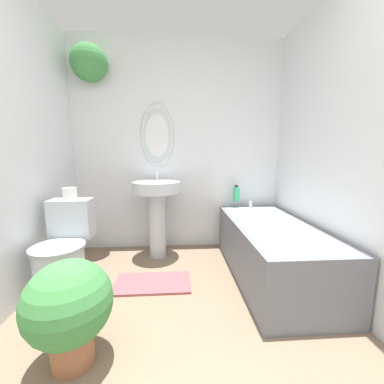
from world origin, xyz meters
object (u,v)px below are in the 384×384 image
at_px(pedestal_sink, 157,204).
at_px(toilet_paper_roll, 70,194).
at_px(bathtub, 271,249).
at_px(potted_plant, 69,306).
at_px(toilet, 63,256).
at_px(shampoo_bottle, 236,194).

distance_m(pedestal_sink, toilet_paper_roll, 0.85).
relative_size(pedestal_sink, bathtub, 0.62).
xyz_separation_m(bathtub, potted_plant, (-1.42, -0.84, 0.07)).
bearing_deg(toilet, shampoo_bottle, 27.42).
bearing_deg(shampoo_bottle, toilet, -152.58).
height_order(pedestal_sink, bathtub, pedestal_sink).
bearing_deg(potted_plant, pedestal_sink, 75.52).
distance_m(shampoo_bottle, toilet_paper_roll, 1.73).
xyz_separation_m(pedestal_sink, potted_plant, (-0.35, -1.34, -0.26)).
height_order(shampoo_bottle, potted_plant, shampoo_bottle).
bearing_deg(toilet, bathtub, 4.80).
bearing_deg(toilet_paper_roll, bathtub, -1.59).
height_order(toilet, toilet_paper_roll, toilet_paper_roll).
height_order(bathtub, shampoo_bottle, shampoo_bottle).
bearing_deg(pedestal_sink, bathtub, -25.15).
height_order(bathtub, potted_plant, same).
bearing_deg(toilet_paper_roll, shampoo_bottle, 21.59).
height_order(pedestal_sink, shampoo_bottle, pedestal_sink).
relative_size(shampoo_bottle, potted_plant, 0.33).
xyz_separation_m(bathtub, shampoo_bottle, (-0.16, 0.68, 0.40)).
bearing_deg(toilet, toilet_paper_roll, 90.00).
relative_size(pedestal_sink, shampoo_bottle, 4.95).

